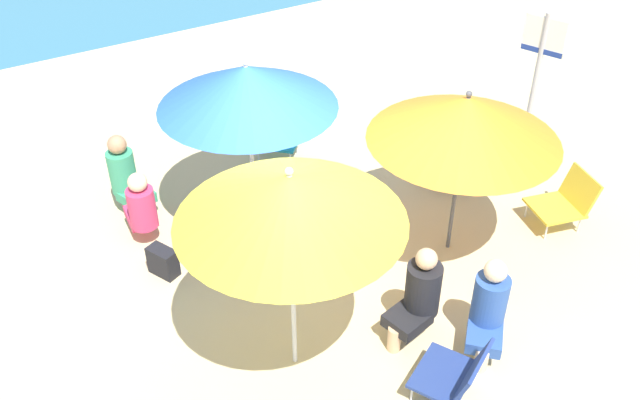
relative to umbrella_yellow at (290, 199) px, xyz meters
The scene contains 14 objects.
ground_plane 2.02m from the umbrella_yellow, 46.11° to the left, with size 40.00×40.00×0.00m, color #D3BC8C.
umbrella_yellow is the anchor object (origin of this frame).
umbrella_orange 2.20m from the umbrella_yellow, 13.44° to the left, with size 1.83×1.83×1.81m.
umbrella_blue 2.06m from the umbrella_yellow, 72.48° to the left, with size 1.78×1.78×1.90m.
beach_chair_a 3.67m from the umbrella_yellow, 27.64° to the left, with size 0.75×0.77×0.64m.
beach_chair_b 3.74m from the umbrella_yellow, ahead, with size 0.70×0.63×0.60m.
beach_chair_c 1.99m from the umbrella_yellow, 47.45° to the right, with size 0.71×0.70×0.55m.
beach_chair_d 3.66m from the umbrella_yellow, 63.51° to the left, with size 0.72×0.72×0.62m.
person_a 1.69m from the umbrella_yellow, 14.06° to the right, with size 0.55×0.39×0.94m.
person_b 3.17m from the umbrella_yellow, 99.56° to the left, with size 0.40×0.53×0.93m.
person_c 2.11m from the umbrella_yellow, 24.53° to the right, with size 0.51×0.51×0.92m.
person_d 2.69m from the umbrella_yellow, 102.82° to the left, with size 0.31×0.54×0.85m.
warning_sign 3.94m from the umbrella_yellow, 17.10° to the left, with size 0.19×0.44×2.00m.
beach_bag 2.36m from the umbrella_yellow, 108.51° to the left, with size 0.30×0.16×0.30m, color black.
Camera 1 is at (-2.62, -4.29, 4.66)m, focal length 38.82 mm.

